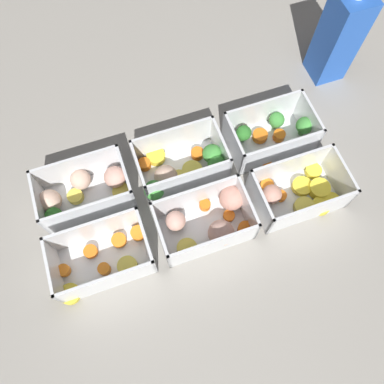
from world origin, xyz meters
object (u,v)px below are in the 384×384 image
(container_near_center, at_px, (210,221))
(container_far_center, at_px, (181,167))
(container_near_right, at_px, (298,192))
(juice_carton, at_px, (338,37))
(container_far_right, at_px, (272,133))
(container_far_left, at_px, (83,191))
(container_near_left, at_px, (103,258))

(container_near_center, distance_m, container_far_center, 0.12)
(container_near_right, bearing_deg, juice_carton, 53.40)
(juice_carton, bearing_deg, container_far_center, -160.25)
(container_near_center, height_order, container_far_right, same)
(container_far_center, bearing_deg, container_near_right, -32.17)
(container_near_right, relative_size, container_far_left, 0.90)
(container_near_left, relative_size, container_far_center, 1.03)
(container_near_right, bearing_deg, container_near_left, -179.67)
(container_near_center, distance_m, container_far_left, 0.24)
(container_near_center, bearing_deg, container_near_left, -179.25)
(container_near_right, height_order, container_far_left, same)
(container_near_left, height_order, container_far_center, same)
(container_far_right, bearing_deg, container_far_center, -176.58)
(container_far_right, bearing_deg, juice_carton, 33.94)
(container_far_center, distance_m, container_far_right, 0.19)
(container_far_center, bearing_deg, container_far_right, 3.42)
(container_far_center, xyz_separation_m, container_far_right, (0.19, 0.01, 0.00))
(container_near_center, height_order, juice_carton, juice_carton)
(container_near_left, relative_size, juice_carton, 0.84)
(container_near_center, bearing_deg, juice_carton, 35.01)
(juice_carton, bearing_deg, container_near_right, -126.60)
(container_far_left, xyz_separation_m, container_far_right, (0.38, -0.00, 0.00))
(container_far_right, bearing_deg, container_far_left, 179.79)
(container_near_right, xyz_separation_m, container_far_left, (-0.37, 0.13, 0.00))
(container_far_center, xyz_separation_m, juice_carton, (0.37, 0.13, 0.07))
(container_near_center, relative_size, container_far_left, 0.98)
(container_near_center, bearing_deg, container_far_left, 147.13)
(container_near_left, height_order, container_far_left, same)
(container_far_left, xyz_separation_m, container_far_center, (0.19, -0.01, 0.00))
(container_near_center, xyz_separation_m, juice_carton, (0.36, 0.25, 0.07))
(container_near_left, distance_m, juice_carton, 0.61)
(container_near_left, bearing_deg, container_far_left, 92.31)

